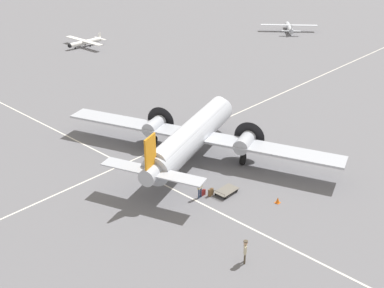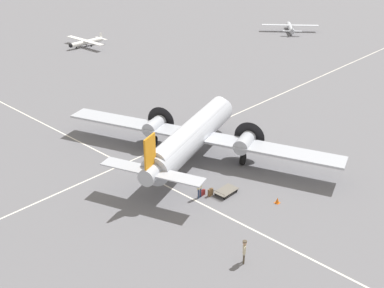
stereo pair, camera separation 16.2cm
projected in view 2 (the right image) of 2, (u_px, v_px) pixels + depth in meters
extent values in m
plane|color=slate|center=(192.00, 160.00, 43.91)|extent=(300.00, 300.00, 0.00)
cube|color=silver|center=(162.00, 147.00, 46.32)|extent=(120.00, 0.16, 0.01)
cube|color=silver|center=(153.00, 179.00, 40.74)|extent=(0.16, 120.00, 0.01)
cylinder|color=#ADB2BC|center=(192.00, 137.00, 42.89)|extent=(14.26, 6.95, 2.46)
cylinder|color=silver|center=(192.00, 130.00, 42.60)|extent=(13.37, 6.03, 1.72)
sphere|color=#ADB2BC|center=(221.00, 110.00, 48.73)|extent=(2.34, 2.34, 2.34)
cylinder|color=#ADB2BC|center=(154.00, 171.00, 37.00)|extent=(3.07, 2.18, 1.36)
cube|color=orange|center=(150.00, 154.00, 35.82)|extent=(1.52, 0.64, 2.83)
cube|color=#ADB2BC|center=(152.00, 171.00, 36.66)|extent=(4.07, 8.49, 0.10)
cube|color=#ADB2BC|center=(197.00, 135.00, 43.88)|extent=(10.75, 25.85, 0.20)
cylinder|color=#ADB2BC|center=(154.00, 126.00, 45.74)|extent=(2.74, 2.07, 1.36)
cylinder|color=black|center=(161.00, 121.00, 46.83)|extent=(0.96, 2.70, 2.85)
sphere|color=black|center=(161.00, 120.00, 46.93)|extent=(0.47, 0.47, 0.47)
cylinder|color=#ADB2BC|center=(245.00, 143.00, 42.40)|extent=(2.74, 2.07, 1.36)
cylinder|color=black|center=(249.00, 137.00, 43.50)|extent=(0.96, 2.70, 2.85)
sphere|color=black|center=(250.00, 137.00, 43.60)|extent=(0.47, 0.47, 0.47)
cylinder|color=#4C4C51|center=(153.00, 137.00, 45.98)|extent=(0.18, 0.18, 0.95)
cylinder|color=black|center=(154.00, 141.00, 46.19)|extent=(1.14, 0.64, 1.10)
cylinder|color=#4C4C51|center=(243.00, 154.00, 42.65)|extent=(0.18, 0.18, 0.95)
cylinder|color=black|center=(243.00, 159.00, 42.86)|extent=(1.14, 0.64, 1.10)
cylinder|color=#4C4C51|center=(215.00, 129.00, 48.12)|extent=(0.14, 0.14, 0.87)
cylinder|color=black|center=(215.00, 133.00, 48.31)|extent=(0.72, 0.40, 0.70)
cylinder|color=#473D2D|center=(244.00, 259.00, 30.78)|extent=(0.12, 0.12, 0.82)
cylinder|color=#473D2D|center=(244.00, 256.00, 30.99)|extent=(0.12, 0.12, 0.82)
cube|color=beige|center=(244.00, 249.00, 30.57)|extent=(0.43, 0.37, 0.61)
sphere|color=tan|center=(245.00, 243.00, 30.38)|extent=(0.27, 0.27, 0.27)
cylinder|color=beige|center=(244.00, 251.00, 30.37)|extent=(0.10, 0.10, 0.58)
cylinder|color=beige|center=(245.00, 247.00, 30.80)|extent=(0.10, 0.10, 0.58)
cube|color=maroon|center=(243.00, 247.00, 30.56)|extent=(0.05, 0.04, 0.39)
cylinder|color=#473D2D|center=(245.00, 241.00, 30.33)|extent=(0.40, 0.40, 0.07)
cylinder|color=navy|center=(198.00, 194.00, 37.84)|extent=(0.12, 0.12, 0.85)
cylinder|color=navy|center=(201.00, 192.00, 38.01)|extent=(0.12, 0.12, 0.85)
cube|color=beige|center=(200.00, 185.00, 37.60)|extent=(0.41, 0.21, 0.64)
sphere|color=#8C6647|center=(200.00, 180.00, 37.40)|extent=(0.28, 0.28, 0.28)
cylinder|color=beige|center=(197.00, 187.00, 37.44)|extent=(0.10, 0.10, 0.61)
cylinder|color=beige|center=(202.00, 184.00, 37.78)|extent=(0.10, 0.10, 0.61)
cube|color=maroon|center=(202.00, 193.00, 38.33)|extent=(0.49, 0.19, 0.47)
cube|color=#551515|center=(202.00, 190.00, 38.21)|extent=(0.17, 0.13, 0.02)
cube|color=brown|center=(210.00, 192.00, 38.24)|extent=(0.46, 0.19, 0.61)
cube|color=#4A3520|center=(211.00, 189.00, 38.10)|extent=(0.16, 0.13, 0.02)
cube|color=#6B665B|center=(226.00, 190.00, 38.53)|extent=(1.97, 1.17, 0.04)
cube|color=#6B665B|center=(219.00, 192.00, 37.80)|extent=(0.05, 1.15, 0.04)
cylinder|color=#6B665B|center=(213.00, 191.00, 38.18)|extent=(0.04, 0.04, 0.22)
cylinder|color=#6B665B|center=(224.00, 196.00, 37.51)|extent=(0.04, 0.04, 0.22)
cylinder|color=black|center=(227.00, 186.00, 39.37)|extent=(0.28, 0.06, 0.28)
cylinder|color=black|center=(236.00, 190.00, 38.81)|extent=(0.28, 0.06, 0.28)
cylinder|color=black|center=(216.00, 194.00, 38.39)|extent=(0.28, 0.06, 0.28)
cylinder|color=black|center=(225.00, 198.00, 37.83)|extent=(0.28, 0.06, 0.28)
cylinder|color=white|center=(87.00, 42.00, 80.42)|extent=(6.12, 0.81, 0.75)
sphere|color=black|center=(71.00, 46.00, 78.31)|extent=(0.67, 0.67, 0.67)
cube|color=white|center=(85.00, 40.00, 80.05)|extent=(1.05, 9.18, 0.08)
cube|color=white|center=(101.00, 35.00, 82.14)|extent=(0.54, 0.07, 0.97)
cube|color=white|center=(101.00, 38.00, 82.35)|extent=(0.51, 2.99, 0.04)
cylinder|color=black|center=(76.00, 48.00, 79.24)|extent=(0.28, 0.08, 0.28)
cylinder|color=#4C4C51|center=(76.00, 47.00, 79.19)|extent=(0.06, 0.06, 0.21)
cylinder|color=black|center=(91.00, 46.00, 80.49)|extent=(0.28, 0.08, 0.28)
cylinder|color=#4C4C51|center=(91.00, 45.00, 80.44)|extent=(0.06, 0.06, 0.21)
cylinder|color=black|center=(86.00, 44.00, 81.32)|extent=(0.28, 0.08, 0.28)
cylinder|color=#4C4C51|center=(86.00, 44.00, 81.27)|extent=(0.06, 0.06, 0.21)
cylinder|color=#B7BCC6|center=(290.00, 28.00, 90.12)|extent=(5.99, 5.09, 0.86)
sphere|color=black|center=(288.00, 24.00, 93.41)|extent=(0.77, 0.77, 0.77)
cube|color=#B7BCC6|center=(290.00, 25.00, 90.30)|extent=(7.48, 8.86, 0.08)
cube|color=#B7BCC6|center=(293.00, 28.00, 86.75)|extent=(0.52, 0.44, 1.11)
cube|color=#B7BCC6|center=(292.00, 31.00, 86.99)|extent=(2.58, 3.01, 0.04)
cylinder|color=black|center=(289.00, 28.00, 92.64)|extent=(0.27, 0.24, 0.28)
cylinder|color=#4C4C51|center=(289.00, 28.00, 92.59)|extent=(0.06, 0.06, 0.21)
cylinder|color=black|center=(286.00, 31.00, 90.10)|extent=(0.27, 0.24, 0.28)
cylinder|color=#4C4C51|center=(286.00, 31.00, 90.06)|extent=(0.06, 0.06, 0.21)
cylinder|color=black|center=(294.00, 32.00, 90.00)|extent=(0.27, 0.24, 0.28)
cylinder|color=#4C4C51|center=(294.00, 31.00, 89.96)|extent=(0.06, 0.06, 0.21)
cube|color=orange|center=(277.00, 203.00, 37.40)|extent=(0.37, 0.37, 0.03)
cone|color=orange|center=(277.00, 200.00, 37.30)|extent=(0.31, 0.31, 0.49)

